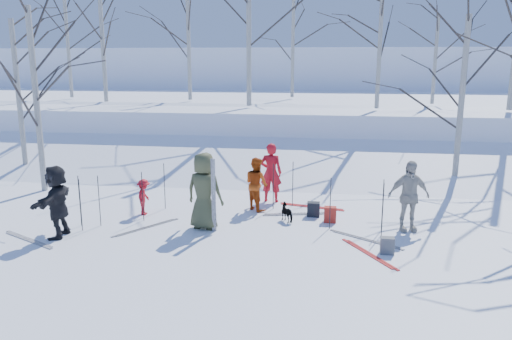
% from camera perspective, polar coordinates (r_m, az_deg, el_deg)
% --- Properties ---
extents(ground, '(120.00, 120.00, 0.00)m').
position_cam_1_polar(ground, '(12.49, -1.00, -7.33)').
color(ground, white).
rests_on(ground, ground).
extents(snow_ramp, '(70.00, 9.49, 4.12)m').
position_cam_1_polar(snow_ramp, '(19.13, 2.38, 0.20)').
color(snow_ramp, white).
rests_on(snow_ramp, ground).
extents(snow_plateau, '(70.00, 18.00, 2.20)m').
position_cam_1_polar(snow_plateau, '(28.84, 4.47, 6.09)').
color(snow_plateau, white).
rests_on(snow_plateau, ground).
extents(far_hill, '(90.00, 30.00, 6.00)m').
position_cam_1_polar(far_hill, '(49.68, 6.18, 9.94)').
color(far_hill, white).
rests_on(far_hill, ground).
extents(skier_olive_center, '(1.08, 0.83, 1.98)m').
position_cam_1_polar(skier_olive_center, '(12.69, -5.94, -2.40)').
color(skier_olive_center, '#414529').
rests_on(skier_olive_center, ground).
extents(skier_red_north, '(0.67, 0.46, 1.80)m').
position_cam_1_polar(skier_red_north, '(15.03, 1.72, -0.30)').
color(skier_red_north, red).
rests_on(skier_red_north, ground).
extents(skier_redor_behind, '(0.94, 0.93, 1.53)m').
position_cam_1_polar(skier_redor_behind, '(14.24, 0.05, -1.58)').
color(skier_redor_behind, '#B4410D').
rests_on(skier_redor_behind, ground).
extents(skier_red_seated, '(0.42, 0.68, 1.01)m').
position_cam_1_polar(skier_red_seated, '(14.21, -12.69, -3.02)').
color(skier_red_seated, red).
rests_on(skier_red_seated, ground).
extents(skier_cream_east, '(1.13, 0.67, 1.81)m').
position_cam_1_polar(skier_cream_east, '(13.04, 17.04, -2.86)').
color(skier_cream_east, beige).
rests_on(skier_cream_east, ground).
extents(skier_grey_west, '(0.62, 1.68, 1.78)m').
position_cam_1_polar(skier_grey_west, '(12.99, -21.80, -3.35)').
color(skier_grey_west, black).
rests_on(skier_grey_west, ground).
extents(dog, '(0.56, 0.61, 0.48)m').
position_cam_1_polar(dog, '(13.40, 3.67, -4.86)').
color(dog, black).
rests_on(dog, ground).
extents(upright_ski_left, '(0.09, 0.16, 1.90)m').
position_cam_1_polar(upright_ski_left, '(12.38, -4.95, -2.94)').
color(upright_ski_left, silver).
rests_on(upright_ski_left, ground).
extents(upright_ski_right, '(0.11, 0.23, 1.89)m').
position_cam_1_polar(upright_ski_right, '(12.38, -4.79, -2.94)').
color(upright_ski_right, silver).
rests_on(upright_ski_right, ground).
extents(ski_pair_a, '(1.95, 2.08, 0.02)m').
position_cam_1_polar(ski_pair_a, '(12.39, 12.39, -7.75)').
color(ski_pair_a, silver).
rests_on(ski_pair_a, ground).
extents(ski_pair_b, '(1.88, 2.08, 0.02)m').
position_cam_1_polar(ski_pair_b, '(11.55, 12.76, -9.31)').
color(ski_pair_b, red).
rests_on(ski_pair_b, ground).
extents(ski_pair_c, '(1.98, 2.09, 0.02)m').
position_cam_1_polar(ski_pair_c, '(13.23, -12.45, -6.43)').
color(ski_pair_c, silver).
rests_on(ski_pair_c, ground).
extents(ski_pair_d, '(1.74, 2.06, 0.02)m').
position_cam_1_polar(ski_pair_d, '(13.28, -24.56, -7.24)').
color(ski_pair_d, silver).
rests_on(ski_pair_d, ground).
extents(ski_pair_e, '(1.05, 1.99, 0.02)m').
position_cam_1_polar(ski_pair_e, '(14.77, 6.39, -4.19)').
color(ski_pair_e, red).
rests_on(ski_pair_e, ground).
extents(ski_pair_f, '(1.07, 1.99, 0.02)m').
position_cam_1_polar(ski_pair_f, '(14.06, 4.76, -5.02)').
color(ski_pair_f, silver).
rests_on(ski_pair_f, ground).
extents(ski_pole_a, '(0.02, 0.02, 1.34)m').
position_cam_1_polar(ski_pole_a, '(14.66, 4.22, -1.60)').
color(ski_pole_a, black).
rests_on(ski_pole_a, ground).
extents(ski_pole_b, '(0.02, 0.02, 1.34)m').
position_cam_1_polar(ski_pole_b, '(13.28, -19.41, -3.80)').
color(ski_pole_b, black).
rests_on(ski_pole_b, ground).
extents(ski_pole_c, '(0.02, 0.02, 1.34)m').
position_cam_1_polar(ski_pole_c, '(13.64, -12.83, -2.97)').
color(ski_pole_c, black).
rests_on(ski_pole_c, ground).
extents(ski_pole_d, '(0.02, 0.02, 1.34)m').
position_cam_1_polar(ski_pole_d, '(12.56, 14.28, -4.39)').
color(ski_pole_d, black).
rests_on(ski_pole_d, ground).
extents(ski_pole_e, '(0.02, 0.02, 1.34)m').
position_cam_1_polar(ski_pole_e, '(13.51, -17.48, -3.39)').
color(ski_pole_e, black).
rests_on(ski_pole_e, ground).
extents(ski_pole_f, '(0.02, 0.02, 1.34)m').
position_cam_1_polar(ski_pole_f, '(14.60, -10.42, -1.84)').
color(ski_pole_f, black).
rests_on(ski_pole_f, ground).
extents(ski_pole_g, '(0.02, 0.02, 1.34)m').
position_cam_1_polar(ski_pole_g, '(13.67, -19.50, -3.35)').
color(ski_pole_g, black).
rests_on(ski_pole_g, ground).
extents(ski_pole_h, '(0.02, 0.02, 1.34)m').
position_cam_1_polar(ski_pole_h, '(12.81, 8.48, -3.80)').
color(ski_pole_h, black).
rests_on(ski_pole_h, ground).
extents(ski_pole_i, '(0.02, 0.02, 1.34)m').
position_cam_1_polar(ski_pole_i, '(12.90, 14.27, -3.94)').
color(ski_pole_i, black).
rests_on(ski_pole_i, ground).
extents(ski_pole_j, '(0.02, 0.02, 1.34)m').
position_cam_1_polar(ski_pole_j, '(14.33, 1.99, -1.90)').
color(ski_pole_j, black).
rests_on(ski_pole_j, ground).
extents(backpack_red, '(0.32, 0.22, 0.42)m').
position_cam_1_polar(backpack_red, '(13.45, 8.47, -5.06)').
color(backpack_red, '#A72419').
rests_on(backpack_red, ground).
extents(backpack_grey, '(0.30, 0.20, 0.38)m').
position_cam_1_polar(backpack_grey, '(11.61, 14.78, -8.35)').
color(backpack_grey, '#525659').
rests_on(backpack_grey, ground).
extents(backpack_dark, '(0.34, 0.24, 0.40)m').
position_cam_1_polar(backpack_dark, '(13.88, 6.59, -4.48)').
color(backpack_dark, black).
rests_on(backpack_dark, ground).
extents(birch_plateau_a, '(4.91, 4.91, 6.16)m').
position_cam_1_polar(birch_plateau_a, '(25.64, -17.17, 14.36)').
color(birch_plateau_a, silver).
rests_on(birch_plateau_a, snow_plateau).
extents(birch_plateau_b, '(3.40, 3.40, 4.00)m').
position_cam_1_polar(birch_plateau_b, '(24.82, 19.80, 11.75)').
color(birch_plateau_b, silver).
rests_on(birch_plateau_b, snow_plateau).
extents(birch_plateau_d, '(5.72, 5.72, 7.31)m').
position_cam_1_polar(birch_plateau_d, '(22.51, -0.83, 16.68)').
color(birch_plateau_d, silver).
rests_on(birch_plateau_d, snow_plateau).
extents(birch_plateau_e, '(4.62, 4.62, 5.74)m').
position_cam_1_polar(birch_plateau_e, '(26.01, -7.71, 14.29)').
color(birch_plateau_e, silver).
rests_on(birch_plateau_e, snow_plateau).
extents(birch_plateau_f, '(4.35, 4.35, 5.36)m').
position_cam_1_polar(birch_plateau_f, '(29.19, -20.69, 13.04)').
color(birch_plateau_f, silver).
rests_on(birch_plateau_f, snow_plateau).
extents(birch_plateau_g, '(4.23, 4.23, 5.18)m').
position_cam_1_polar(birch_plateau_g, '(21.84, 13.96, 13.65)').
color(birch_plateau_g, silver).
rests_on(birch_plateau_g, snow_plateau).
extents(birch_plateau_h, '(4.39, 4.39, 5.42)m').
position_cam_1_polar(birch_plateau_h, '(27.52, 4.24, 13.94)').
color(birch_plateau_h, silver).
rests_on(birch_plateau_h, snow_plateau).
extents(birch_edge_a, '(4.70, 4.70, 5.86)m').
position_cam_1_polar(birch_edge_a, '(17.48, -23.81, 7.19)').
color(birch_edge_a, silver).
rests_on(birch_edge_a, ground).
extents(birch_edge_d, '(4.56, 4.56, 5.66)m').
position_cam_1_polar(birch_edge_d, '(20.41, -25.47, 7.38)').
color(birch_edge_d, silver).
rests_on(birch_edge_d, ground).
extents(birch_edge_e, '(4.55, 4.55, 5.64)m').
position_cam_1_polar(birch_edge_e, '(17.71, 22.40, 7.00)').
color(birch_edge_e, silver).
rests_on(birch_edge_e, ground).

